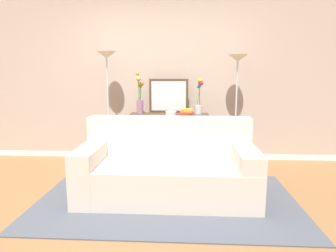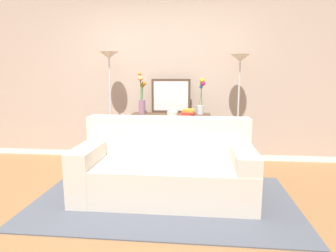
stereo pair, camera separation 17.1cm
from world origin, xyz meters
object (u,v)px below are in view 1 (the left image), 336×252
(floor_lamp_right, at_px, (237,79))
(fruit_bowl, at_px, (171,113))
(book_row_under_console, at_px, (149,160))
(floor_lamp_left, at_px, (107,77))
(vase_short_flowers, at_px, (199,100))
(book_stack, at_px, (186,112))
(console_table, at_px, (169,130))
(wall_mirror, at_px, (169,96))
(vase_tall_flowers, at_px, (140,98))
(couch, at_px, (168,169))

(floor_lamp_right, height_order, fruit_bowl, floor_lamp_right)
(book_row_under_console, bearing_deg, floor_lamp_left, -176.11)
(vase_short_flowers, distance_m, book_stack, 0.29)
(console_table, xyz_separation_m, wall_mirror, (-0.01, 0.15, 0.51))
(book_stack, bearing_deg, book_row_under_console, 168.80)
(book_row_under_console, bearing_deg, wall_mirror, 26.25)
(vase_tall_flowers, bearing_deg, couch, -67.70)
(floor_lamp_right, distance_m, wall_mirror, 1.07)
(wall_mirror, relative_size, book_row_under_console, 1.74)
(wall_mirror, relative_size, vase_short_flowers, 1.12)
(console_table, relative_size, book_stack, 5.44)
(book_stack, xyz_separation_m, book_row_under_console, (-0.58, 0.11, -0.78))
(fruit_bowl, bearing_deg, console_table, 107.30)
(floor_lamp_left, bearing_deg, wall_mirror, 11.74)
(couch, distance_m, book_row_under_console, 1.29)
(book_row_under_console, bearing_deg, vase_short_flowers, 1.79)
(console_table, height_order, vase_short_flowers, vase_short_flowers)
(console_table, bearing_deg, floor_lamp_left, -177.43)
(couch, bearing_deg, floor_lamp_right, 50.99)
(floor_lamp_left, xyz_separation_m, vase_short_flowers, (1.38, 0.07, -0.34))
(floor_lamp_right, relative_size, book_stack, 7.59)
(floor_lamp_right, bearing_deg, book_stack, -174.34)
(wall_mirror, xyz_separation_m, book_row_under_console, (-0.30, -0.15, -1.00))
(wall_mirror, relative_size, fruit_bowl, 3.72)
(fruit_bowl, bearing_deg, book_stack, -1.14)
(floor_lamp_right, xyz_separation_m, book_stack, (-0.74, -0.07, -0.48))
(fruit_bowl, distance_m, book_row_under_console, 0.85)
(fruit_bowl, relative_size, book_row_under_console, 0.47)
(book_stack, bearing_deg, console_table, 156.53)
(couch, distance_m, floor_lamp_right, 1.82)
(floor_lamp_right, height_order, vase_short_flowers, floor_lamp_right)
(fruit_bowl, bearing_deg, couch, -89.16)
(book_stack, height_order, book_row_under_console, book_stack)
(floor_lamp_right, relative_size, book_row_under_console, 4.78)
(couch, bearing_deg, wall_mirror, 92.74)
(couch, distance_m, console_table, 1.24)
(console_table, bearing_deg, couch, -87.62)
(floor_lamp_right, height_order, wall_mirror, floor_lamp_right)
(wall_mirror, bearing_deg, book_stack, -43.29)
(fruit_bowl, bearing_deg, vase_tall_flowers, 167.95)
(console_table, distance_m, vase_tall_flowers, 0.66)
(console_table, xyz_separation_m, book_stack, (0.26, -0.11, 0.29))
(console_table, bearing_deg, vase_tall_flowers, -178.98)
(floor_lamp_right, distance_m, vase_short_flowers, 0.63)
(floor_lamp_left, bearing_deg, floor_lamp_right, 0.00)
(console_table, height_order, book_row_under_console, console_table)
(couch, xyz_separation_m, fruit_bowl, (-0.02, 1.11, 0.51))
(couch, height_order, wall_mirror, wall_mirror)
(vase_tall_flowers, xyz_separation_m, book_row_under_console, (0.13, 0.01, -0.97))
(floor_lamp_left, bearing_deg, book_stack, -3.50)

